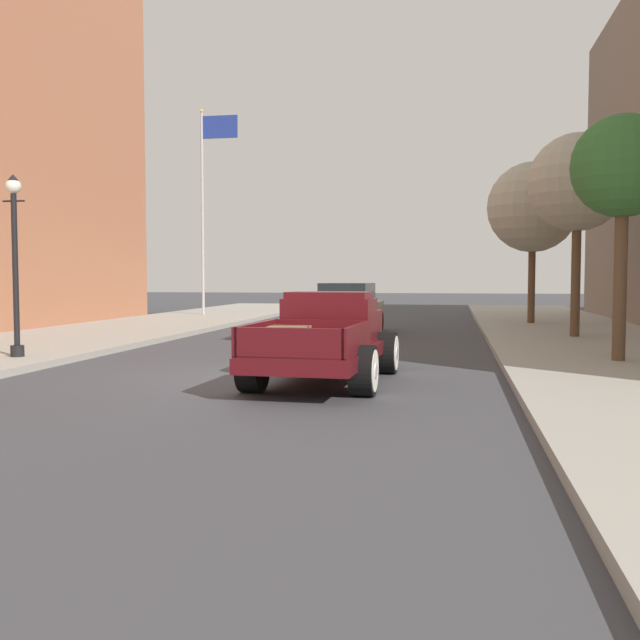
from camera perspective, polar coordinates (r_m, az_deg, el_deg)
ground_plane at (r=13.31m, az=-5.03°, el=-4.55°), size 140.00×140.00×0.00m
hotrod_truck_maroon at (r=12.83m, az=0.67°, el=-1.44°), size 2.34×5.00×1.58m
car_background_tan at (r=23.49m, az=2.23°, el=0.80°), size 2.03×4.38×1.65m
street_lamp_near at (r=16.56m, az=-23.01°, el=5.03°), size 0.50×0.32×3.85m
flagpole at (r=33.10m, az=-8.93°, el=10.20°), size 1.74×0.16×9.16m
street_tree_nearest at (r=15.91m, az=22.87°, el=10.99°), size 2.05×2.05×4.94m
street_tree_second at (r=21.89m, az=19.74°, el=10.16°), size 2.76×2.76×5.75m
street_tree_third at (r=27.80m, az=16.51°, el=8.54°), size 3.30×3.30×5.91m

